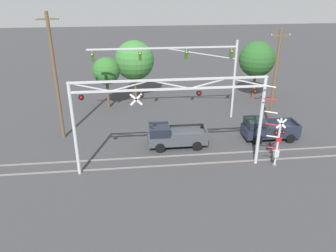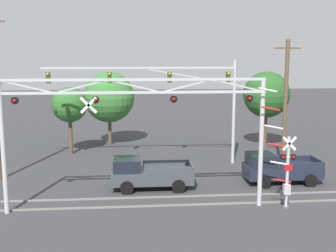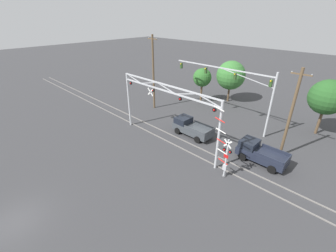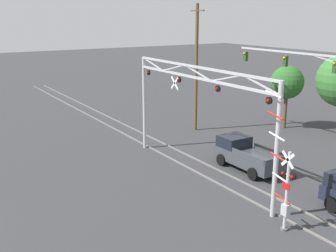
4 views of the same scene
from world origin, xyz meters
name	(u,v)px [view 2 (image 2 of 4)]	position (x,y,z in m)	size (l,w,h in m)	color
rail_track_near	(136,206)	(0.00, 15.86, 0.05)	(80.00, 0.08, 0.10)	gray
rail_track_far	(136,198)	(0.00, 17.30, 0.05)	(80.00, 0.08, 0.10)	gray
crossing_gantry	(135,119)	(-0.01, 15.58, 4.89)	(13.71, 0.28, 6.99)	#B7BABF
crossing_signal_mast	(285,170)	(7.91, 15.02, 2.14)	(2.19, 0.35, 6.53)	#B7BABF
traffic_signal_span	(183,90)	(3.68, 24.94, 5.63)	(14.26, 0.39, 7.88)	#B7BABF
pickup_truck_lead	(147,174)	(0.73, 19.15, 0.95)	(5.00, 2.31, 1.95)	#3D4247
pickup_truck_following	(278,168)	(9.21, 19.61, 0.95)	(4.80, 2.31, 1.95)	#1E2333
utility_pole_right	(285,105)	(10.46, 22.14, 4.78)	(1.80, 0.28, 9.26)	brown
background_tree_beyond_span	(69,105)	(-5.29, 29.23, 4.14)	(2.95, 2.95, 5.64)	brown
background_tree_far_left_verge	(109,97)	(-2.19, 32.76, 4.42)	(4.63, 4.63, 6.75)	brown
background_tree_far_right_verge	(266,95)	(11.80, 30.32, 4.76)	(4.10, 4.10, 6.82)	brown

